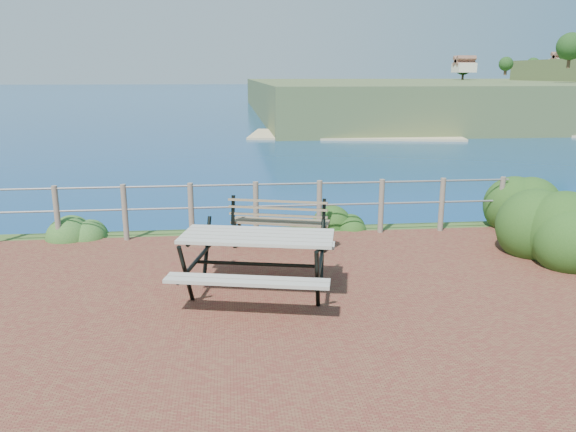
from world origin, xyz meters
name	(u,v)px	position (x,y,z in m)	size (l,w,h in m)	color
ground	(270,313)	(0.00, 0.00, 0.00)	(10.00, 7.00, 0.12)	brown
ocean	(229,82)	(0.00, 200.00, 0.00)	(1200.00, 1200.00, 0.00)	navy
safety_railing	(256,206)	(0.00, 3.35, 0.57)	(9.40, 0.10, 1.00)	#6B5B4C
picnic_table	(258,258)	(-0.12, 0.57, 0.53)	(2.10, 1.68, 0.83)	#A29F91
park_bench	(280,214)	(0.37, 2.62, 0.61)	(1.68, 0.84, 0.92)	brown
shrub_right_front	(567,259)	(4.89, 1.59, 0.00)	(1.44, 1.44, 2.04)	#214916
shrub_right_edge	(515,225)	(5.10, 3.68, 0.00)	(1.15, 1.15, 1.64)	#214916
shrub_lip_west	(81,235)	(-3.21, 3.83, 0.00)	(0.83, 0.83, 0.59)	#2A5921
shrub_lip_east	(348,228)	(1.78, 3.78, 0.00)	(0.86, 0.86, 0.64)	#214916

